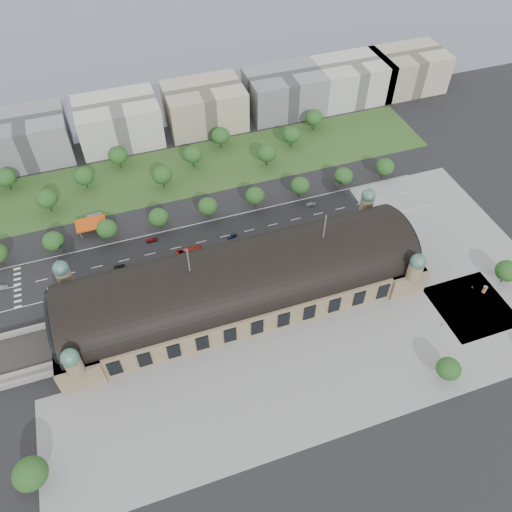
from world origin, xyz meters
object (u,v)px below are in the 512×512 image
object	(u,v)px
parked_car_0	(81,296)
pedestrian_4	(449,366)
parked_car_4	(114,284)
parked_car_6	(140,277)
pedestrian_2	(472,287)
bus_west	(190,252)
traffic_car_1	(2,288)
parked_car_3	(147,281)
traffic_car_3	(152,240)
traffic_car_2	(119,267)
bus_mid	(213,254)
parked_car_5	(134,281)
advertising_column	(485,289)
parked_car_1	(102,294)
traffic_car_4	(232,236)
bus_east	(244,247)
pedestrian_1	(442,324)
parked_car_2	(81,299)
petrol_station	(93,221)
traffic_car_5	(311,204)

from	to	relation	value
parked_car_0	pedestrian_4	size ratio (longest dim) A/B	2.62
parked_car_4	parked_car_6	distance (m)	11.48
pedestrian_2	bus_west	bearing A→B (deg)	20.22
traffic_car_1	parked_car_3	distance (m)	62.15
traffic_car_3	pedestrian_2	size ratio (longest dim) A/B	3.12
traffic_car_2	parked_car_4	bearing A→B (deg)	-14.75
parked_car_4	bus_mid	xyz separation A→B (m)	(45.12, 2.00, 0.96)
parked_car_0	parked_car_3	distance (m)	27.90
parked_car_5	advertising_column	world-z (taller)	advertising_column
advertising_column	pedestrian_2	xyz separation A→B (m)	(-3.46, 3.41, -0.96)
parked_car_1	bus_west	size ratio (longest dim) A/B	0.42
traffic_car_4	bus_mid	world-z (taller)	bus_mid
bus_east	pedestrian_1	xyz separation A→B (m)	(62.88, -66.38, -0.86)
parked_car_0	pedestrian_1	world-z (taller)	pedestrian_1
parked_car_2	parked_car_4	world-z (taller)	parked_car_4
traffic_car_2	parked_car_4	xyz separation A→B (m)	(-3.73, -9.21, -0.03)
traffic_car_4	parked_car_0	size ratio (longest dim) A/B	0.96
petrol_station	pedestrian_4	distance (m)	169.88
parked_car_3	advertising_column	distance (m)	145.23
traffic_car_4	bus_west	world-z (taller)	bus_west
traffic_car_4	pedestrian_2	xyz separation A→B (m)	(89.02, -63.21, 0.05)
parked_car_4	pedestrian_4	xyz separation A→B (m)	(114.40, -81.79, 0.25)
parked_car_1	parked_car_6	world-z (taller)	parked_car_1
petrol_station	advertising_column	xyz separation A→B (m)	(153.14, -95.53, -1.15)
parked_car_2	parked_car_6	size ratio (longest dim) A/B	0.94
traffic_car_3	parked_car_5	size ratio (longest dim) A/B	1.11
traffic_car_5	advertising_column	distance (m)	89.08
pedestrian_1	traffic_car_4	bearing A→B (deg)	69.63
parked_car_5	pedestrian_1	bearing A→B (deg)	30.76
traffic_car_2	traffic_car_3	distance (m)	20.72
traffic_car_2	parked_car_0	bearing A→B (deg)	-50.37
petrol_station	traffic_car_5	size ratio (longest dim) A/B	2.91
traffic_car_2	bus_mid	size ratio (longest dim) A/B	0.43
traffic_car_1	parked_car_6	size ratio (longest dim) A/B	1.04
parked_car_0	parked_car_4	size ratio (longest dim) A/B	1.19
parked_car_2	parked_car_3	xyz separation A→B (m)	(28.25, 0.95, 0.16)
traffic_car_3	traffic_car_4	xyz separation A→B (m)	(36.24, -9.73, 0.03)
traffic_car_1	pedestrian_1	distance (m)	185.81
bus_east	petrol_station	bearing A→B (deg)	64.44
petrol_station	parked_car_2	bearing A→B (deg)	-103.50
parked_car_1	advertising_column	distance (m)	163.41
petrol_station	bus_west	distance (m)	51.46
petrol_station	pedestrian_4	xyz separation A→B (m)	(118.13, -122.08, -2.02)
parked_car_5	advertising_column	xyz separation A→B (m)	(140.83, -54.09, 1.14)
traffic_car_1	traffic_car_5	bearing A→B (deg)	-87.35
petrol_station	parked_car_2	size ratio (longest dim) A/B	3.11
parked_car_6	traffic_car_3	bearing A→B (deg)	130.14
traffic_car_5	pedestrian_2	bearing A→B (deg)	-145.21
bus_east	advertising_column	size ratio (longest dim) A/B	3.57
parked_car_6	bus_west	distance (m)	25.00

